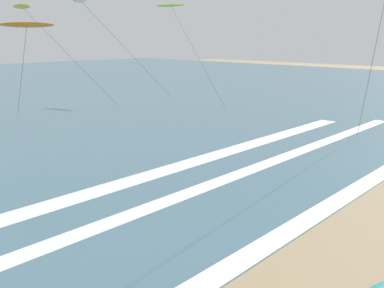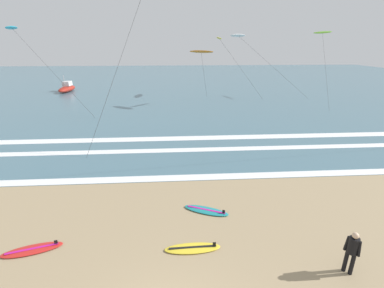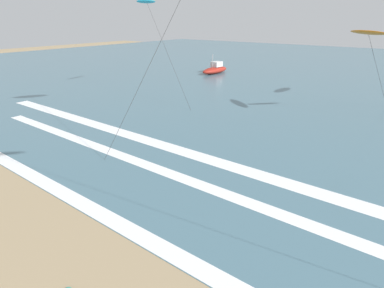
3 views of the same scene
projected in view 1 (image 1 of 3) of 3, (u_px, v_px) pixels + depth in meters
wave_foam_shoreline at (267, 244)px, 11.47m from camera, size 39.86×0.74×0.01m
wave_foam_mid_break at (177, 197)px, 14.87m from camera, size 39.83×0.77×0.01m
wave_foam_outer_break at (52, 205)px, 14.19m from camera, size 41.61×1.05×0.01m
kite_orange_low_near at (27, 25)px, 24.59m from camera, size 3.10×7.85×6.66m
kite_lime_high_left at (171, 6)px, 40.21m from camera, size 3.76×11.34×9.03m
kite_white_high_right at (81, 1)px, 28.28m from camera, size 12.68×4.44×8.46m
kite_yellow_mid_center at (22, 7)px, 31.95m from camera, size 6.31×5.80×8.28m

